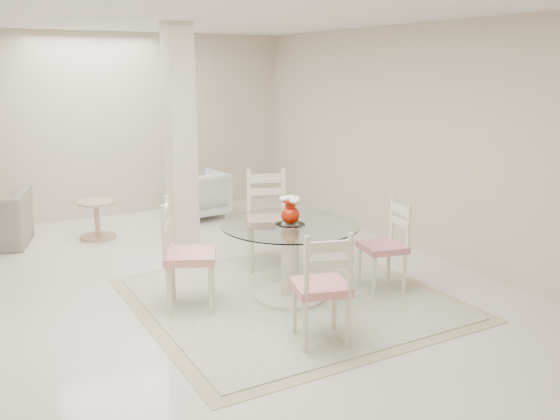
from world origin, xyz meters
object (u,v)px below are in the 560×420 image
dining_table (290,261)px  side_table (97,221)px  column (181,141)px  dining_chair_north (267,212)px  red_vase (291,210)px  armchair_white (199,195)px  dining_chair_south (323,280)px  dining_chair_west (182,247)px  dining_chair_east (389,239)px

dining_table → side_table: size_ratio=2.64×
column → dining_chair_north: 1.40m
red_vase → armchair_white: size_ratio=0.36×
dining_chair_north → red_vase: bearing=-82.1°
dining_table → dining_chair_south: size_ratio=1.23×
column → armchair_white: size_ratio=3.58×
column → dining_table: column is taller
side_table → dining_chair_north: bearing=-55.5°
column → red_vase: 2.11m
dining_chair_west → armchair_white: 3.50m
red_vase → side_table: (-1.15, 3.07, -0.66)m
dining_chair_west → dining_chair_north: bearing=-36.6°
red_vase → dining_chair_south: size_ratio=0.26×
armchair_white → side_table: armchair_white is taller
dining_chair_east → armchair_white: bearing=-160.3°
red_vase → dining_chair_east: red_vase is taller
red_vase → dining_chair_north: 1.06m
column → dining_chair_east: size_ratio=2.66×
red_vase → armchair_white: red_vase is taller
column → dining_chair_west: size_ratio=2.36×
red_vase → dining_chair_west: bearing=164.1°
dining_chair_east → dining_chair_west: 2.04m
column → dining_chair_west: bearing=-110.7°
armchair_white → side_table: size_ratio=1.52×
red_vase → dining_chair_west: size_ratio=0.24×
dining_chair_north → side_table: dining_chair_north is taller
dining_chair_west → side_table: size_ratio=2.29×
column → side_table: size_ratio=5.42×
dining_chair_west → dining_chair_south: dining_chair_west is taller
dining_chair_west → dining_chair_south: (0.71, -1.26, -0.04)m
column → dining_chair_east: 2.76m
red_vase → armchair_white: (0.44, 3.47, -0.55)m
dining_chair_north → dining_chair_south: (-0.55, -1.97, -0.07)m
dining_chair_east → armchair_white: (-0.54, 3.73, -0.19)m
dining_table → red_vase: 0.51m
dining_chair_north → armchair_white: size_ratio=1.59×
dining_chair_east → armchair_white: size_ratio=1.34×
column → side_table: column is taller
dining_table → dining_chair_west: dining_chair_west is taller
dining_chair_north → armchair_white: 2.50m
dining_chair_north → side_table: 2.55m
dining_table → dining_chair_north: (0.28, 0.99, 0.25)m
dining_table → armchair_white: dining_table is taller
dining_table → red_vase: (0.00, -0.00, 0.51)m
red_vase → dining_chair_south: 1.07m
column → dining_chair_south: column is taller
dining_chair_north → side_table: size_ratio=2.41×
dining_table → dining_chair_north: 1.06m
column → dining_chair_west: column is taller
column → dining_chair_north: column is taller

